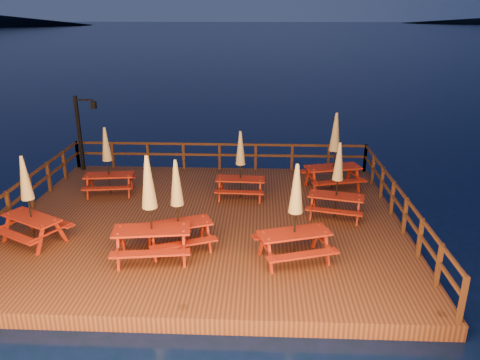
{
  "coord_description": "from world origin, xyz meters",
  "views": [
    {
      "loc": [
        1.64,
        -13.21,
        6.56
      ],
      "look_at": [
        1.02,
        0.6,
        1.49
      ],
      "focal_mm": 35.0,
      "sensor_mm": 36.0,
      "label": 1
    }
  ],
  "objects": [
    {
      "name": "ground",
      "position": [
        0.0,
        0.0,
        0.0
      ],
      "size": [
        500.0,
        500.0,
        0.0
      ],
      "primitive_type": "plane",
      "color": "black",
      "rests_on": "ground"
    },
    {
      "name": "picnic_table_7",
      "position": [
        2.55,
        -2.4,
        1.77
      ],
      "size": [
        2.21,
        2.0,
        2.63
      ],
      "rotation": [
        0.0,
        0.0,
        0.31
      ],
      "color": "maroon",
      "rests_on": "deck"
    },
    {
      "name": "picnic_table_4",
      "position": [
        -3.63,
        1.96,
        1.65
      ],
      "size": [
        1.85,
        1.59,
        2.41
      ],
      "rotation": [
        0.0,
        0.0,
        0.13
      ],
      "color": "maroon",
      "rests_on": "deck"
    },
    {
      "name": "picnic_table_2",
      "position": [
        -1.12,
        -2.48,
        1.87
      ],
      "size": [
        2.17,
        1.87,
        2.82
      ],
      "rotation": [
        0.0,
        0.0,
        0.13
      ],
      "color": "maroon",
      "rests_on": "deck"
    },
    {
      "name": "picnic_table_6",
      "position": [
        4.02,
        0.35,
        1.66
      ],
      "size": [
        1.98,
        1.75,
        2.42
      ],
      "rotation": [
        0.0,
        0.0,
        -0.24
      ],
      "color": "maroon",
      "rests_on": "deck"
    },
    {
      "name": "lamp_post",
      "position": [
        -5.39,
        4.55,
        2.2
      ],
      "size": [
        0.85,
        0.18,
        3.0
      ],
      "color": "black",
      "rests_on": "deck"
    },
    {
      "name": "deck_piles",
      "position": [
        0.0,
        0.0,
        -0.3
      ],
      "size": [
        11.44,
        9.44,
        1.4
      ],
      "color": "#3E2213",
      "rests_on": "ground"
    },
    {
      "name": "picnic_table_3",
      "position": [
        -0.52,
        -1.94,
        1.72
      ],
      "size": [
        2.2,
        2.03,
        2.54
      ],
      "rotation": [
        0.0,
        0.0,
        0.39
      ],
      "color": "maroon",
      "rests_on": "deck"
    },
    {
      "name": "railing",
      "position": [
        0.0,
        1.78,
        1.16
      ],
      "size": [
        11.8,
        9.75,
        1.1
      ],
      "color": "#3E2213",
      "rests_on": "deck"
    },
    {
      "name": "picnic_table_1",
      "position": [
        4.27,
        2.83,
        1.86
      ],
      "size": [
        2.3,
        2.05,
        2.8
      ],
      "rotation": [
        0.0,
        0.0,
        0.25
      ],
      "color": "maroon",
      "rests_on": "deck"
    },
    {
      "name": "picnic_table_5",
      "position": [
        -4.66,
        -1.71,
        1.71
      ],
      "size": [
        2.25,
        2.12,
        2.52
      ],
      "rotation": [
        0.0,
        0.0,
        -0.5
      ],
      "color": "maroon",
      "rests_on": "deck"
    },
    {
      "name": "picnic_table_0",
      "position": [
        0.98,
        1.81,
        1.63
      ],
      "size": [
        1.71,
        1.43,
        2.37
      ],
      "rotation": [
        0.0,
        0.0,
        -0.04
      ],
      "color": "maroon",
      "rests_on": "deck"
    },
    {
      "name": "deck",
      "position": [
        0.0,
        0.0,
        0.2
      ],
      "size": [
        12.0,
        10.0,
        0.4
      ],
      "primitive_type": "cube",
      "color": "#3F2014",
      "rests_on": "ground"
    }
  ]
}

